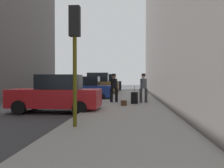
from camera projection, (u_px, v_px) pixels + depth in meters
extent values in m
plane|color=#38383A|center=(13.00, 109.00, 13.01)|extent=(120.00, 120.00, 0.00)
cube|color=gray|center=(128.00, 109.00, 12.54)|extent=(4.00, 40.00, 0.15)
cube|color=#B2191E|center=(55.00, 98.00, 11.79)|extent=(4.22, 1.88, 0.84)
cube|color=black|center=(60.00, 82.00, 11.76)|extent=(1.91, 1.58, 0.70)
cylinder|color=black|center=(35.00, 104.00, 12.83)|extent=(0.64, 0.23, 0.64)
cylinder|color=black|center=(19.00, 108.00, 11.00)|extent=(0.64, 0.23, 0.64)
cylinder|color=black|center=(88.00, 104.00, 12.59)|extent=(0.64, 0.23, 0.64)
cylinder|color=black|center=(80.00, 108.00, 10.76)|extent=(0.64, 0.23, 0.64)
cube|color=navy|center=(84.00, 91.00, 18.76)|extent=(4.24, 1.92, 0.84)
cube|color=black|center=(86.00, 81.00, 18.74)|extent=(1.92, 1.60, 0.70)
cylinder|color=black|center=(69.00, 95.00, 19.77)|extent=(0.64, 0.23, 0.64)
cylinder|color=black|center=(63.00, 97.00, 17.93)|extent=(0.64, 0.23, 0.64)
cylinder|color=black|center=(103.00, 95.00, 19.61)|extent=(0.64, 0.23, 0.64)
cylinder|color=black|center=(101.00, 97.00, 17.77)|extent=(0.64, 0.23, 0.64)
cube|color=brown|center=(96.00, 87.00, 25.28)|extent=(4.65, 1.97, 1.10)
cube|color=black|center=(98.00, 77.00, 25.25)|extent=(2.11, 1.62, 0.90)
cylinder|color=black|center=(83.00, 91.00, 26.28)|extent=(0.65, 0.24, 0.64)
cylinder|color=black|center=(80.00, 92.00, 24.44)|extent=(0.65, 0.24, 0.64)
cylinder|color=black|center=(111.00, 91.00, 26.13)|extent=(0.65, 0.24, 0.64)
cylinder|color=black|center=(110.00, 92.00, 24.29)|extent=(0.65, 0.24, 0.64)
cube|color=black|center=(103.00, 85.00, 31.48)|extent=(4.66, 2.01, 1.10)
cube|color=black|center=(105.00, 78.00, 31.46)|extent=(2.13, 1.64, 0.90)
cylinder|color=black|center=(92.00, 89.00, 32.47)|extent=(0.65, 0.24, 0.64)
cylinder|color=black|center=(90.00, 90.00, 30.63)|extent=(0.65, 0.24, 0.64)
cylinder|color=black|center=(115.00, 89.00, 32.35)|extent=(0.65, 0.24, 0.64)
cylinder|color=black|center=(115.00, 90.00, 30.51)|extent=(0.65, 0.24, 0.64)
cylinder|color=red|center=(109.00, 94.00, 19.66)|extent=(0.22, 0.22, 0.55)
sphere|color=red|center=(109.00, 90.00, 19.66)|extent=(0.20, 0.20, 0.20)
cylinder|color=red|center=(107.00, 94.00, 19.67)|extent=(0.10, 0.09, 0.09)
cylinder|color=red|center=(111.00, 94.00, 19.65)|extent=(0.10, 0.09, 0.09)
cylinder|color=#514C0F|center=(75.00, 67.00, 7.46)|extent=(0.12, 0.12, 3.60)
cube|color=black|center=(75.00, 21.00, 7.43)|extent=(0.32, 0.24, 0.90)
sphere|color=red|center=(76.00, 13.00, 7.56)|extent=(0.14, 0.14, 0.14)
sphere|color=yellow|center=(76.00, 22.00, 7.56)|extent=(0.14, 0.14, 0.14)
sphere|color=green|center=(76.00, 32.00, 7.57)|extent=(0.14, 0.14, 0.14)
cylinder|color=#333338|center=(141.00, 96.00, 15.28)|extent=(0.20, 0.20, 0.85)
cylinder|color=#333338|center=(146.00, 96.00, 15.29)|extent=(0.20, 0.20, 0.85)
cylinder|color=#4C5156|center=(144.00, 84.00, 15.27)|extent=(0.44, 0.44, 0.62)
sphere|color=beige|center=(144.00, 77.00, 15.26)|extent=(0.24, 0.24, 0.24)
cylinder|color=black|center=(144.00, 75.00, 15.26)|extent=(0.34, 0.34, 0.02)
cylinder|color=black|center=(144.00, 74.00, 15.26)|extent=(0.23, 0.23, 0.11)
cylinder|color=black|center=(111.00, 95.00, 15.59)|extent=(0.22, 0.22, 0.85)
cylinder|color=black|center=(116.00, 95.00, 15.66)|extent=(0.22, 0.22, 0.85)
cylinder|color=black|center=(114.00, 84.00, 15.61)|extent=(0.50, 0.50, 0.62)
sphere|color=#997051|center=(114.00, 77.00, 15.60)|extent=(0.24, 0.24, 0.24)
cylinder|color=black|center=(114.00, 76.00, 15.60)|extent=(0.34, 0.34, 0.02)
cylinder|color=black|center=(114.00, 75.00, 15.60)|extent=(0.23, 0.23, 0.11)
cube|color=black|center=(135.00, 98.00, 14.67)|extent=(0.43, 0.60, 0.68)
cylinder|color=#333333|center=(135.00, 89.00, 14.66)|extent=(0.02, 0.02, 0.36)
cube|color=#472D19|center=(124.00, 103.00, 13.56)|extent=(0.32, 0.44, 0.28)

